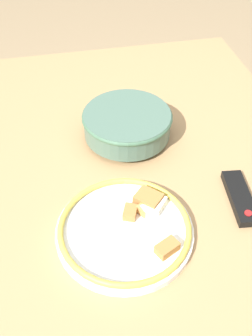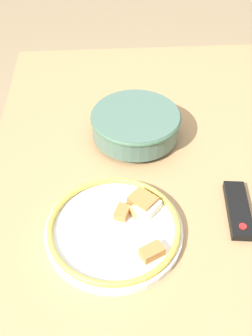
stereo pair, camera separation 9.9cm
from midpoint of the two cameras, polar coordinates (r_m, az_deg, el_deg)
ground_plane at (r=1.71m, az=4.68°, el=-17.95°), size 8.00×8.00×0.00m
dining_table at (r=1.15m, az=6.62°, el=-1.97°), size 1.25×0.91×0.78m
noodle_bowl at (r=1.11m, az=3.97°, el=6.30°), size 0.25×0.25×0.08m
food_plate at (r=0.90m, az=1.73°, el=-8.84°), size 0.31×0.31×0.05m
tv_remote at (r=0.99m, az=18.74°, el=-5.89°), size 0.17×0.07×0.02m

